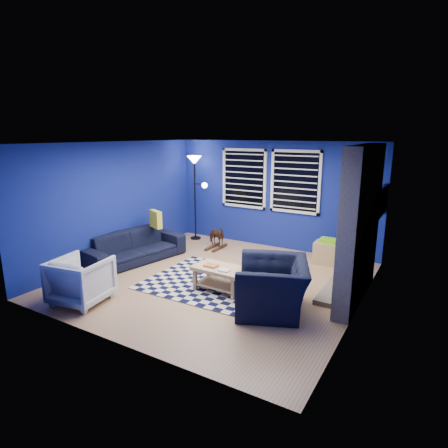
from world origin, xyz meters
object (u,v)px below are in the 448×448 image
object	(u,v)px
tv	(381,201)
armchair_big	(273,286)
coffee_table	(220,274)
sofa	(134,247)
rocking_horse	(216,236)
armchair_bent	(81,280)
floor_lamp	(195,172)
cabinet	(328,253)

from	to	relation	value
tv	armchair_big	bearing A→B (deg)	-112.87
tv	coffee_table	bearing A→B (deg)	-131.65
armchair_big	sofa	bearing A→B (deg)	-122.25
armchair_big	rocking_horse	size ratio (longest dim) A/B	2.08
armchair_bent	coffee_table	world-z (taller)	armchair_bent
armchair_big	armchair_bent	world-z (taller)	armchair_big
rocking_horse	coffee_table	xyz separation A→B (m)	(1.36, -2.05, 0.00)
rocking_horse	floor_lamp	distance (m)	1.73
tv	armchair_big	size ratio (longest dim) A/B	0.84
tv	armchair_bent	xyz separation A→B (m)	(-3.83, -3.90, -1.02)
rocking_horse	sofa	bearing A→B (deg)	165.83
armchair_bent	cabinet	world-z (taller)	armchair_bent
cabinet	rocking_horse	bearing A→B (deg)	-176.38
tv	cabinet	bearing A→B (deg)	-175.50
cabinet	tv	bearing A→B (deg)	1.83
tv	armchair_big	xyz separation A→B (m)	(-1.09, -2.58, -1.01)
tv	armchair_bent	bearing A→B (deg)	-134.44
rocking_horse	cabinet	size ratio (longest dim) A/B	1.01
armchair_bent	coffee_table	bearing A→B (deg)	-147.82
sofa	rocking_horse	xyz separation A→B (m)	(1.02, 1.64, -0.01)
sofa	armchair_big	world-z (taller)	armchair_big
floor_lamp	rocking_horse	bearing A→B (deg)	-27.52
coffee_table	floor_lamp	world-z (taller)	floor_lamp
sofa	rocking_horse	world-z (taller)	sofa
tv	rocking_horse	world-z (taller)	tv
tv	sofa	world-z (taller)	tv
sofa	coffee_table	bearing A→B (deg)	-88.59
tv	coffee_table	distance (m)	3.39
coffee_table	cabinet	bearing A→B (deg)	62.53
tv	rocking_horse	size ratio (longest dim) A/B	1.73
rocking_horse	floor_lamp	world-z (taller)	floor_lamp
tv	coffee_table	size ratio (longest dim) A/B	1.07
armchair_bent	floor_lamp	bearing A→B (deg)	-91.64
sofa	coffee_table	xyz separation A→B (m)	(2.38, -0.41, -0.00)
coffee_table	floor_lamp	size ratio (longest dim) A/B	0.44
armchair_big	rocking_horse	bearing A→B (deg)	-155.34
sofa	cabinet	world-z (taller)	sofa
sofa	floor_lamp	bearing A→B (deg)	7.15
sofa	coffee_table	distance (m)	2.42
armchair_bent	floor_lamp	world-z (taller)	floor_lamp
armchair_big	coffee_table	world-z (taller)	armchair_big
sofa	floor_lamp	size ratio (longest dim) A/B	1.03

